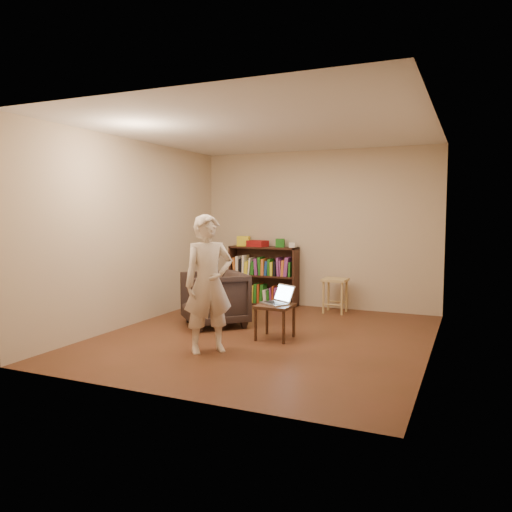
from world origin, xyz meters
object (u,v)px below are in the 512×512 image
at_px(stool, 335,285).
at_px(laptop, 278,299).
at_px(armchair, 214,299).
at_px(person, 209,284).
at_px(side_table, 275,310).
at_px(bookshelf, 264,279).

distance_m(stool, laptop, 1.86).
relative_size(stool, laptop, 1.21).
xyz_separation_m(armchair, person, (0.58, -1.20, 0.40)).
relative_size(side_table, laptop, 0.97).
bearing_deg(armchair, side_table, 26.64).
distance_m(bookshelf, side_table, 2.38).
distance_m(armchair, person, 1.39).
relative_size(armchair, side_table, 1.91).
distance_m(side_table, laptop, 0.15).
height_order(stool, armchair, armchair).
height_order(bookshelf, laptop, bookshelf).
relative_size(bookshelf, armchair, 1.44).
height_order(bookshelf, armchair, bookshelf).
distance_m(stool, person, 2.88).
bearing_deg(stool, side_table, -97.77).
relative_size(stool, person, 0.35).
distance_m(armchair, laptop, 1.11).
xyz_separation_m(bookshelf, armchair, (-0.01, -1.77, -0.06)).
height_order(laptop, person, person).
distance_m(bookshelf, armchair, 1.77).
xyz_separation_m(side_table, person, (-0.48, -0.84, 0.42)).
xyz_separation_m(stool, armchair, (-1.32, -1.56, -0.06)).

